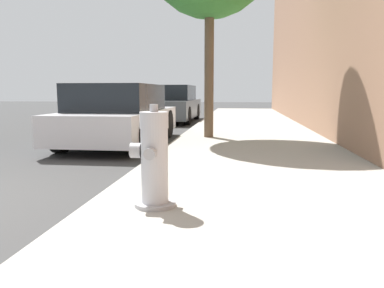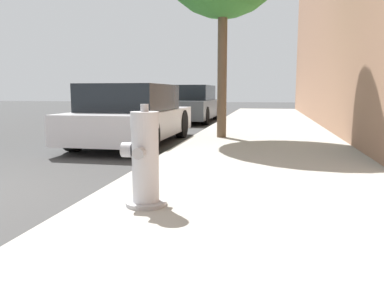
% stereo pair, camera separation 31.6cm
% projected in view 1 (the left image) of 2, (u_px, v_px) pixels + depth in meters
% --- Properties ---
extents(sidewalk_slab, '(3.24, 40.00, 0.15)m').
position_uv_depth(sidewalk_slab, '(268.00, 221.00, 3.15)').
color(sidewalk_slab, '#99968E').
rests_on(sidewalk_slab, ground_plane).
extents(fire_hydrant, '(0.39, 0.39, 0.90)m').
position_uv_depth(fire_hydrant, '(154.00, 160.00, 3.26)').
color(fire_hydrant, '#97979C').
rests_on(fire_hydrant, sidewalk_slab).
extents(parked_car_near, '(1.75, 4.18, 1.31)m').
position_uv_depth(parked_car_near, '(120.00, 115.00, 8.16)').
color(parked_car_near, '#B7B7BC').
rests_on(parked_car_near, ground_plane).
extents(parked_car_mid, '(1.78, 4.44, 1.40)m').
position_uv_depth(parked_car_mid, '(172.00, 104.00, 14.43)').
color(parked_car_mid, '#4C5156').
rests_on(parked_car_mid, ground_plane).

